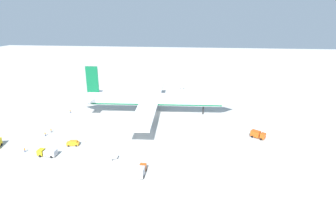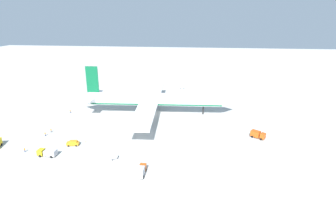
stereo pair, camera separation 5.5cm
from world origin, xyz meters
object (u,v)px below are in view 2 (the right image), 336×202
Objects in this scene: ground_worker_2 at (45,134)px; ground_worker_3 at (25,150)px; airliner at (154,100)px; service_truck_3 at (258,134)px; service_van at (73,143)px; service_truck_1 at (47,152)px; baggage_cart_1 at (114,157)px; baggage_cart_0 at (182,87)px; service_truck_0 at (141,171)px; traffic_cone_0 at (86,142)px; ground_worker_0 at (51,130)px; ground_worker_1 at (70,111)px; traffic_cone_2 at (87,100)px; traffic_cone_1 at (105,91)px.

ground_worker_3 is (0.11, -13.62, -0.05)m from ground_worker_2.
airliner is 13.12× the size of service_truck_3.
service_van is 2.67× the size of ground_worker_2.
service_truck_1 is 79.88m from service_truck_3.
ground_worker_2 is at bearing 156.78° from baggage_cart_1.
service_van is 1.55× the size of baggage_cart_0.
ground_worker_3 reaches higher than baggage_cart_0.
ground_worker_3 is (-9.76, 1.67, -0.52)m from service_truck_1.
baggage_cart_1 is (-11.47, 8.62, -0.83)m from service_truck_0.
traffic_cone_0 is at bearing 143.60° from baggage_cart_1.
baggage_cart_0 is 1.73× the size of ground_worker_2.
ground_worker_0 is at bearing 83.25° from ground_worker_2.
airliner is 47.01m from baggage_cart_1.
service_truck_3 is 3.45× the size of ground_worker_1.
traffic_cone_2 is at bearing 90.44° from ground_worker_1.
ground_worker_1 is at bearing -89.56° from traffic_cone_2.
traffic_cone_2 is (-2.65, 48.48, -0.62)m from ground_worker_2.
baggage_cart_0 is at bearing 31.72° from traffic_cone_2.
airliner is 45.06× the size of ground_worker_0.
traffic_cone_2 is at bearing 158.42° from airliner.
service_truck_3 reaches higher than service_van.
baggage_cart_1 is 36.67m from ground_worker_2.
baggage_cart_1 is 18.47m from traffic_cone_0.
service_truck_3 reaches higher than ground_worker_2.
service_truck_1 is 4.02× the size of ground_worker_3.
airliner is 51.25m from ground_worker_2.
service_truck_1 is at bearing -78.89° from traffic_cone_2.
baggage_cart_1 is at bearing -49.07° from ground_worker_1.
baggage_cart_1 is at bearing -1.43° from ground_worker_3.
ground_worker_2 is 19.17m from traffic_cone_0.
ground_worker_0 is (-14.72, 10.41, -0.14)m from service_van.
airliner is at bearing -21.58° from traffic_cone_2.
ground_worker_0 is at bearing -82.90° from ground_worker_1.
ground_worker_0 reaches higher than ground_worker_2.
baggage_cart_0 reaches higher than traffic_cone_1.
ground_worker_0 is at bearing 151.31° from baggage_cart_1.
service_truck_0 is at bearing -12.44° from service_truck_1.
service_van is at bearing -168.04° from service_truck_3.
traffic_cone_1 is at bearing 89.12° from ground_worker_2.
traffic_cone_2 is at bearing 155.69° from service_truck_3.
ground_worker_2 is (-33.70, 14.46, 0.18)m from baggage_cart_1.
traffic_cone_0 is 74.00m from traffic_cone_1.
airliner is 46.00m from service_van.
service_truck_0 is at bearing -27.06° from ground_worker_2.
service_truck_1 is 9.91m from ground_worker_3.
airliner is 27.74× the size of baggage_cart_1.
airliner is 16.92× the size of service_van.
service_truck_3 reaches higher than baggage_cart_1.
service_truck_3 is 85.86m from ground_worker_0.
service_truck_0 reaches higher than ground_worker_2.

